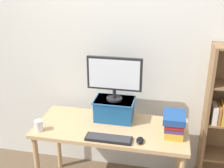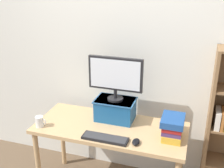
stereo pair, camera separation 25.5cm
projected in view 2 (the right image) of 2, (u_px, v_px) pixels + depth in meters
back_wall at (125, 58)px, 2.88m from camera, size 7.00×0.08×2.60m
desk at (110, 135)px, 2.68m from camera, size 1.43×0.62×0.77m
riser_box at (115, 109)px, 2.75m from camera, size 0.39×0.26×0.21m
computer_monitor at (115, 76)px, 2.62m from camera, size 0.52×0.15×0.43m
keyboard at (105, 138)px, 2.44m from camera, size 0.41×0.12×0.02m
computer_mouse at (136, 142)px, 2.38m from camera, size 0.06×0.10×0.04m
book_stack at (173, 127)px, 2.43m from camera, size 0.19×0.25×0.20m
coffee_mug at (40, 122)px, 2.63m from camera, size 0.11×0.08×0.10m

